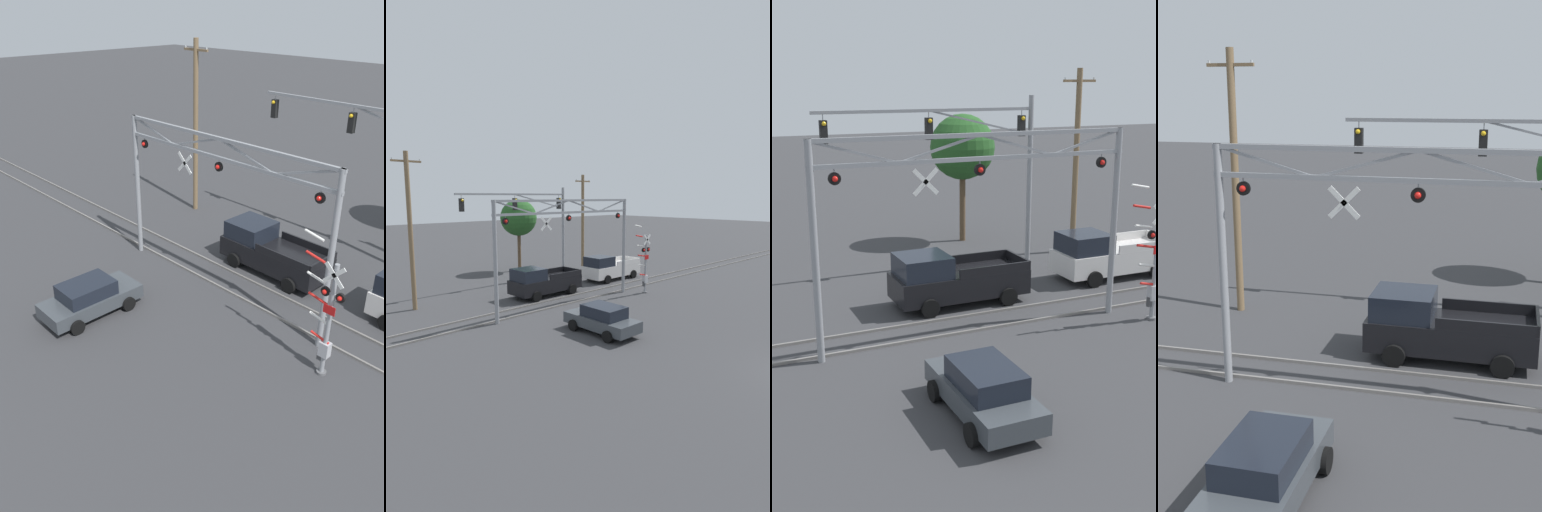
% 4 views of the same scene
% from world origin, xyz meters
% --- Properties ---
extents(rail_track_near, '(80.00, 0.08, 0.10)m').
position_xyz_m(rail_track_near, '(0.00, 15.30, 0.05)').
color(rail_track_near, gray).
rests_on(rail_track_near, ground_plane).
extents(rail_track_far, '(80.00, 0.08, 0.10)m').
position_xyz_m(rail_track_far, '(0.00, 16.74, 0.05)').
color(rail_track_far, gray).
rests_on(rail_track_far, ground_plane).
extents(crossing_gantry, '(11.16, 0.27, 6.93)m').
position_xyz_m(crossing_gantry, '(-0.01, 15.02, 4.75)').
color(crossing_gantry, gray).
rests_on(crossing_gantry, ground_plane).
extents(crossing_signal_mast, '(1.76, 0.35, 5.14)m').
position_xyz_m(crossing_signal_mast, '(6.37, 13.74, 2.10)').
color(crossing_signal_mast, gray).
rests_on(crossing_signal_mast, ground_plane).
extents(traffic_signal_span, '(10.28, 0.39, 7.87)m').
position_xyz_m(traffic_signal_span, '(3.77, 22.70, 5.42)').
color(traffic_signal_span, gray).
rests_on(traffic_signal_span, ground_plane).
extents(pickup_truck_lead, '(5.29, 2.31, 2.13)m').
position_xyz_m(pickup_truck_lead, '(0.40, 18.29, 1.02)').
color(pickup_truck_lead, black).
rests_on(pickup_truck_lead, ground_plane).
extents(pickup_truck_following, '(5.37, 2.31, 2.13)m').
position_xyz_m(pickup_truck_following, '(8.10, 18.79, 1.02)').
color(pickup_truck_following, silver).
rests_on(pickup_truck_following, ground_plane).
extents(sedan_waiting, '(1.98, 4.12, 1.49)m').
position_xyz_m(sedan_waiting, '(-2.27, 9.92, 0.75)').
color(sedan_waiting, '#3D4247').
rests_on(sedan_waiting, ground_plane).
extents(utility_pole_right, '(1.80, 0.28, 9.10)m').
position_xyz_m(utility_pole_right, '(9.22, 23.25, 4.70)').
color(utility_pole_right, brown).
rests_on(utility_pole_right, ground_plane).
extents(background_tree_beyond_span, '(3.46, 3.46, 6.84)m').
position_xyz_m(background_tree_beyond_span, '(4.97, 27.63, 5.08)').
color(background_tree_beyond_span, brown).
rests_on(background_tree_beyond_span, ground_plane).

